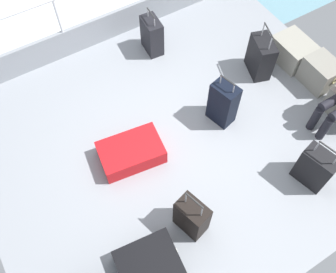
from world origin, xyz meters
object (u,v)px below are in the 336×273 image
Objects in this scene: suitcase_1 at (131,152)px; suitcase_5 at (315,168)px; cargo_crate_0 at (293,51)px; suitcase_0 at (149,265)px; suitcase_6 at (152,36)px; suitcase_2 at (223,103)px; suitcase_4 at (260,57)px; cargo_crate_1 at (320,73)px; suitcase_3 at (192,217)px.

suitcase_1 is 1.12× the size of suitcase_5.
suitcase_0 is at bearing -65.24° from cargo_crate_0.
suitcase_0 is 0.94× the size of suitcase_5.
suitcase_2 is at bearing 5.05° from suitcase_6.
cargo_crate_0 is at bearing 102.14° from suitcase_2.
cargo_crate_0 is at bearing 114.76° from suitcase_0.
suitcase_4 reaches higher than suitcase_5.
suitcase_0 is at bearing -92.43° from suitcase_5.
suitcase_3 is (0.84, -2.75, 0.06)m from cargo_crate_1.
suitcase_5 is (0.26, 1.58, 0.01)m from suitcase_3.
suitcase_4 is at bearing 42.94° from suitcase_6.
suitcase_2 is 1.13× the size of suitcase_6.
suitcase_6 reaches higher than suitcase_1.
suitcase_0 is 0.93× the size of suitcase_3.
suitcase_6 is at bearing 149.28° from suitcase_0.
suitcase_3 is at bearing -48.14° from suitcase_2.
cargo_crate_1 is 1.59m from suitcase_2.
suitcase_2 is 1.06× the size of suitcase_5.
suitcase_3 is 1.07× the size of suitcase_6.
cargo_crate_0 is 2.90m from suitcase_1.
suitcase_1 is (-1.32, 0.49, 0.01)m from suitcase_0.
suitcase_4 is 1.06× the size of suitcase_5.
cargo_crate_1 is 0.65× the size of suitcase_4.
suitcase_5 is (1.74, -0.57, -0.01)m from suitcase_4.
suitcase_2 reaches higher than suitcase_3.
cargo_crate_0 reaches higher than suitcase_1.
cargo_crate_1 is at bearing 106.55° from suitcase_0.
cargo_crate_1 is at bearing 83.99° from suitcase_1.
suitcase_3 is at bearing -21.24° from suitcase_6.
suitcase_6 is (-1.83, -1.71, 0.07)m from cargo_crate_1.
suitcase_2 is at bearing -163.09° from suitcase_5.
suitcase_0 is 0.88× the size of suitcase_4.
suitcase_2 is at bearing 131.86° from suitcase_3.
cargo_crate_0 is 0.82× the size of suitcase_5.
suitcase_6 is at bearing -137.06° from suitcase_4.
cargo_crate_1 is at bearing 43.09° from suitcase_6.
suitcase_6 is at bearing -174.95° from suitcase_2.
suitcase_4 reaches higher than suitcase_2.
cargo_crate_0 is 0.81× the size of suitcase_3.
cargo_crate_1 is 3.55m from suitcase_0.
suitcase_1 is 1.17m from suitcase_3.
suitcase_1 is 2.34m from suitcase_4.
suitcase_1 is at bearing -93.86° from suitcase_2.
suitcase_1 is 1.11× the size of suitcase_3.
cargo_crate_1 is at bearing 43.38° from suitcase_4.
suitcase_2 is at bearing -97.83° from cargo_crate_1.
suitcase_3 is 1.61m from suitcase_5.
cargo_crate_1 is 2.51m from suitcase_6.
suitcase_5 is at bearing 16.91° from suitcase_2.
suitcase_3 is at bearing -55.58° from suitcase_4.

